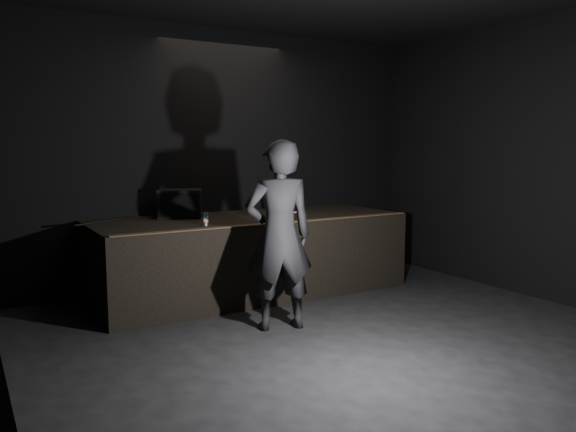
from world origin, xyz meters
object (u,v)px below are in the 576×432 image
Objects in this scene: stage_riser at (250,255)px; stage_monitor at (180,204)px; laptop at (283,209)px; person at (279,236)px; beer_can at (205,219)px.

stage_riser is 6.16× the size of stage_monitor.
laptop is 1.91m from person.
stage_monitor reaches higher than stage_riser.
laptop is at bearing 24.52° from beer_can.
stage_monitor is at bearing -64.38° from person.
laptop is at bearing 16.19° from stage_riser.
person is (0.41, -1.00, -0.09)m from beer_can.
stage_monitor is 1.42m from laptop.
stage_monitor is 0.33× the size of person.
beer_can is 1.08m from person.
stage_monitor is 0.84m from beer_can.
person is (-0.99, -1.63, -0.06)m from laptop.
stage_riser is 1.12m from stage_monitor.
person is (-0.40, -1.46, 0.49)m from stage_riser.
stage_riser is 25.59× the size of beer_can.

